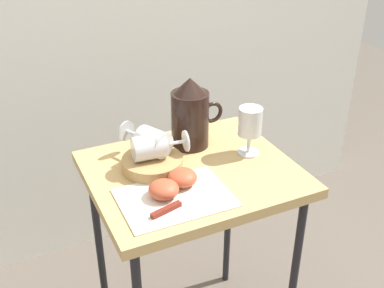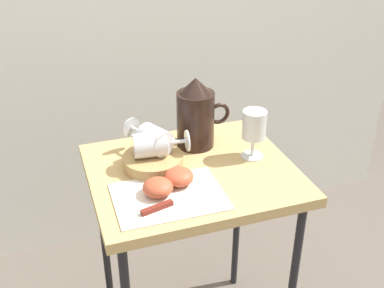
{
  "view_description": "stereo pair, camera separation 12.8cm",
  "coord_description": "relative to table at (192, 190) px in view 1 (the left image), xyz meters",
  "views": [
    {
      "loc": [
        -0.48,
        -1.02,
        1.4
      ],
      "look_at": [
        0.0,
        0.0,
        0.77
      ],
      "focal_mm": 44.61,
      "sensor_mm": 36.0,
      "label": 1
    },
    {
      "loc": [
        -0.36,
        -1.06,
        1.4
      ],
      "look_at": [
        0.0,
        0.0,
        0.77
      ],
      "focal_mm": 44.61,
      "sensor_mm": 36.0,
      "label": 2
    }
  ],
  "objects": [
    {
      "name": "curtain_drape",
      "position": [
        0.0,
        0.67,
        0.32
      ],
      "size": [
        2.4,
        0.03,
        1.89
      ],
      "primitive_type": "cube",
      "color": "white",
      "rests_on": "ground_plane"
    },
    {
      "name": "table",
      "position": [
        0.0,
        0.0,
        0.0
      ],
      "size": [
        0.56,
        0.48,
        0.69
      ],
      "color": "tan",
      "rests_on": "ground_plane"
    },
    {
      "name": "linen_napkin",
      "position": [
        -0.1,
        -0.11,
        0.07
      ],
      "size": [
        0.28,
        0.21,
        0.0
      ],
      "primitive_type": "cube",
      "rotation": [
        0.0,
        0.0,
        -0.01
      ],
      "color": "silver",
      "rests_on": "table"
    },
    {
      "name": "basket_tray",
      "position": [
        -0.1,
        0.05,
        0.09
      ],
      "size": [
        0.17,
        0.17,
        0.03
      ],
      "primitive_type": "cylinder",
      "color": "tan",
      "rests_on": "table"
    },
    {
      "name": "pitcher",
      "position": [
        0.06,
        0.13,
        0.16
      ],
      "size": [
        0.16,
        0.11,
        0.22
      ],
      "color": "black",
      "rests_on": "table"
    },
    {
      "name": "wine_glass_upright",
      "position": [
        0.19,
        0.01,
        0.16
      ],
      "size": [
        0.07,
        0.07,
        0.14
      ],
      "color": "silver",
      "rests_on": "table"
    },
    {
      "name": "wine_glass_tipped_near",
      "position": [
        -0.1,
        0.05,
        0.14
      ],
      "size": [
        0.16,
        0.08,
        0.07
      ],
      "color": "silver",
      "rests_on": "basket_tray"
    },
    {
      "name": "wine_glass_tipped_far",
      "position": [
        -0.09,
        0.07,
        0.14
      ],
      "size": [
        0.13,
        0.16,
        0.07
      ],
      "color": "silver",
      "rests_on": "basket_tray"
    },
    {
      "name": "apple_half_left",
      "position": [
        -0.12,
        -0.09,
        0.1
      ],
      "size": [
        0.08,
        0.08,
        0.04
      ],
      "primitive_type": "ellipsoid",
      "color": "#C15133",
      "rests_on": "linen_napkin"
    },
    {
      "name": "apple_half_right",
      "position": [
        -0.06,
        -0.06,
        0.1
      ],
      "size": [
        0.08,
        0.08,
        0.04
      ],
      "primitive_type": "ellipsoid",
      "color": "#C15133",
      "rests_on": "linen_napkin"
    },
    {
      "name": "knife",
      "position": [
        -0.11,
        -0.15,
        0.08
      ],
      "size": [
        0.21,
        0.07,
        0.01
      ],
      "color": "silver",
      "rests_on": "linen_napkin"
    }
  ]
}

